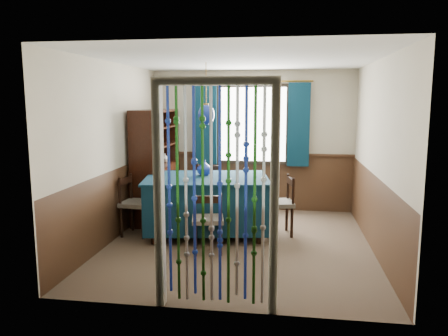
% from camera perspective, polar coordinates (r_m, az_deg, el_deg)
% --- Properties ---
extents(floor, '(4.00, 4.00, 0.00)m').
position_cam_1_polar(floor, '(6.18, 1.97, -9.78)').
color(floor, brown).
rests_on(floor, ground).
extents(ceiling, '(4.00, 4.00, 0.00)m').
position_cam_1_polar(ceiling, '(5.88, 2.10, 13.98)').
color(ceiling, silver).
rests_on(ceiling, ground).
extents(wall_back, '(3.60, 0.00, 3.60)m').
position_cam_1_polar(wall_back, '(7.88, 3.68, 3.55)').
color(wall_back, beige).
rests_on(wall_back, ground).
extents(wall_front, '(3.60, 0.00, 3.60)m').
position_cam_1_polar(wall_front, '(3.94, -1.26, -1.69)').
color(wall_front, beige).
rests_on(wall_front, ground).
extents(wall_left, '(0.00, 4.00, 4.00)m').
position_cam_1_polar(wall_left, '(6.36, -14.31, 2.04)').
color(wall_left, beige).
rests_on(wall_left, ground).
extents(wall_right, '(0.00, 4.00, 4.00)m').
position_cam_1_polar(wall_right, '(5.98, 19.46, 1.39)').
color(wall_right, beige).
rests_on(wall_right, ground).
extents(wainscot_back, '(3.60, 0.00, 3.60)m').
position_cam_1_polar(wainscot_back, '(7.97, 3.62, -1.84)').
color(wainscot_back, '#422919').
rests_on(wainscot_back, ground).
extents(wainscot_front, '(3.60, 0.00, 3.60)m').
position_cam_1_polar(wainscot_front, '(4.16, -1.19, -11.86)').
color(wainscot_front, '#422919').
rests_on(wainscot_front, ground).
extents(wainscot_left, '(0.00, 4.00, 4.00)m').
position_cam_1_polar(wainscot_left, '(6.48, -13.93, -4.56)').
color(wainscot_left, '#422919').
rests_on(wainscot_left, ground).
extents(wainscot_right, '(0.00, 4.00, 4.00)m').
position_cam_1_polar(wainscot_right, '(6.11, 18.96, -5.60)').
color(wainscot_right, '#422919').
rests_on(wainscot_right, ground).
extents(window, '(1.32, 0.12, 1.42)m').
position_cam_1_polar(window, '(7.81, 3.67, 5.71)').
color(window, black).
rests_on(window, wall_back).
extents(doorway, '(1.16, 0.12, 2.18)m').
position_cam_1_polar(doorway, '(4.04, -1.10, -4.33)').
color(doorway, silver).
rests_on(doorway, ground).
extents(dining_table, '(1.96, 1.50, 0.86)m').
position_cam_1_polar(dining_table, '(6.47, -2.26, -4.41)').
color(dining_table, '#0B2739').
rests_on(dining_table, floor).
extents(chair_near, '(0.47, 0.46, 0.82)m').
position_cam_1_polar(chair_near, '(5.69, -2.13, -6.84)').
color(chair_near, black).
rests_on(chair_near, floor).
extents(chair_far, '(0.50, 0.48, 0.92)m').
position_cam_1_polar(chair_far, '(7.22, -2.11, -3.04)').
color(chair_far, black).
rests_on(chair_far, floor).
extents(chair_left, '(0.46, 0.48, 0.88)m').
position_cam_1_polar(chair_left, '(6.57, -11.53, -4.59)').
color(chair_left, black).
rests_on(chair_left, floor).
extents(chair_right, '(0.50, 0.51, 0.88)m').
position_cam_1_polar(chair_right, '(6.51, 7.37, -4.62)').
color(chair_right, black).
rests_on(chair_right, floor).
extents(sideboard, '(0.51, 1.40, 1.82)m').
position_cam_1_polar(sideboard, '(7.42, -8.87, -1.73)').
color(sideboard, black).
rests_on(sideboard, floor).
extents(pendant_lamp, '(0.23, 0.23, 0.88)m').
position_cam_1_polar(pendant_lamp, '(6.30, -2.33, 7.01)').
color(pendant_lamp, olive).
rests_on(pendant_lamp, ceiling).
extents(vase_table, '(0.22, 0.22, 0.21)m').
position_cam_1_polar(vase_table, '(6.53, -2.60, -0.03)').
color(vase_table, navy).
rests_on(vase_table, dining_table).
extents(bowl_shelf, '(0.23, 0.23, 0.05)m').
position_cam_1_polar(bowl_shelf, '(6.99, -9.35, 2.95)').
color(bowl_shelf, beige).
rests_on(bowl_shelf, sideboard).
extents(vase_sideboard, '(0.19, 0.19, 0.16)m').
position_cam_1_polar(vase_sideboard, '(7.67, -7.75, 1.42)').
color(vase_sideboard, beige).
rests_on(vase_sideboard, sideboard).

